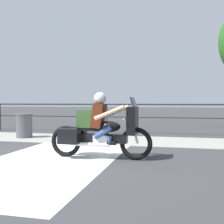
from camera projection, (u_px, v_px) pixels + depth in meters
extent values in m
plane|color=#38383A|center=(51.00, 158.00, 6.62)|extent=(120.00, 120.00, 0.00)
cube|color=#99968E|center=(93.00, 139.00, 9.93)|extent=(44.00, 2.40, 0.01)
cube|color=silver|center=(51.00, 160.00, 6.40)|extent=(2.81, 6.00, 0.01)
cube|color=#232326|center=(107.00, 104.00, 11.82)|extent=(36.00, 0.04, 0.06)
cube|color=#232326|center=(107.00, 117.00, 11.84)|extent=(36.00, 0.03, 0.04)
cylinder|color=#232326|center=(0.00, 117.00, 13.01)|extent=(0.05, 0.05, 1.25)
cylinder|color=#232326|center=(107.00, 118.00, 11.84)|extent=(0.05, 0.05, 1.25)
torus|color=black|center=(136.00, 144.00, 6.39)|extent=(0.75, 0.11, 0.75)
torus|color=black|center=(66.00, 141.00, 6.78)|extent=(0.75, 0.11, 0.75)
cube|color=black|center=(100.00, 138.00, 6.58)|extent=(1.30, 0.22, 0.20)
cube|color=silver|center=(101.00, 140.00, 6.58)|extent=(0.34, 0.26, 0.26)
ellipsoid|color=black|center=(108.00, 127.00, 6.53)|extent=(0.58, 0.30, 0.26)
cube|color=black|center=(93.00, 129.00, 6.61)|extent=(0.75, 0.28, 0.08)
cube|color=black|center=(133.00, 121.00, 6.39)|extent=(0.20, 0.55, 0.63)
cube|color=#1E232B|center=(133.00, 102.00, 6.37)|extent=(0.10, 0.47, 0.24)
cylinder|color=silver|center=(127.00, 118.00, 6.42)|extent=(0.04, 0.70, 0.04)
cylinder|color=silver|center=(90.00, 144.00, 6.48)|extent=(0.94, 0.09, 0.09)
cube|color=black|center=(69.00, 136.00, 6.50)|extent=(0.48, 0.28, 0.35)
cube|color=black|center=(76.00, 134.00, 6.97)|extent=(0.48, 0.28, 0.35)
cylinder|color=silver|center=(135.00, 132.00, 6.39)|extent=(0.18, 0.06, 0.52)
cube|color=#4C1E0F|center=(98.00, 116.00, 6.57)|extent=(0.32, 0.36, 0.59)
sphere|color=tan|center=(100.00, 99.00, 6.55)|extent=(0.23, 0.23, 0.23)
sphere|color=#B7B7BC|center=(100.00, 98.00, 6.55)|extent=(0.29, 0.29, 0.29)
cylinder|color=#33477A|center=(103.00, 132.00, 6.41)|extent=(0.44, 0.13, 0.34)
cylinder|color=#33477A|center=(109.00, 140.00, 6.38)|extent=(0.11, 0.11, 0.15)
cube|color=black|center=(112.00, 143.00, 6.37)|extent=(0.20, 0.10, 0.09)
cylinder|color=#33477A|center=(106.00, 131.00, 6.70)|extent=(0.44, 0.13, 0.34)
cylinder|color=#33477A|center=(112.00, 138.00, 6.67)|extent=(0.11, 0.11, 0.15)
cube|color=black|center=(114.00, 141.00, 6.66)|extent=(0.20, 0.10, 0.09)
cylinder|color=tan|center=(109.00, 113.00, 6.20)|extent=(0.70, 0.09, 0.35)
cylinder|color=tan|center=(115.00, 112.00, 6.78)|extent=(0.70, 0.09, 0.35)
cube|color=#2D4723|center=(86.00, 119.00, 6.64)|extent=(0.39, 0.31, 0.41)
cylinder|color=#515156|center=(24.00, 127.00, 10.34)|extent=(0.57, 0.57, 0.83)
cylinder|color=#515156|center=(24.00, 115.00, 10.32)|extent=(0.60, 0.60, 0.06)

